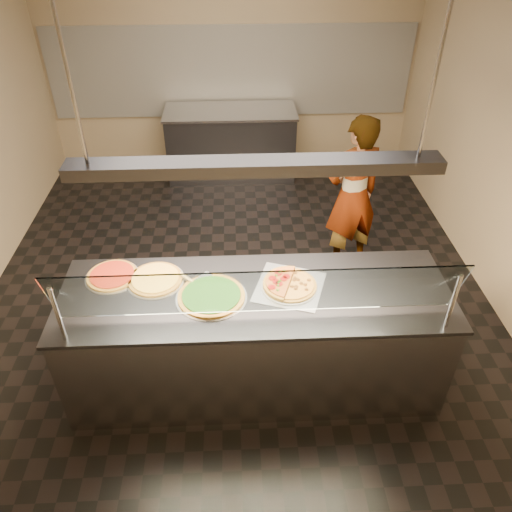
{
  "coord_description": "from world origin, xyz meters",
  "views": [
    {
      "loc": [
        0.01,
        -3.92,
        3.32
      ],
      "look_at": [
        0.16,
        -0.83,
        1.02
      ],
      "focal_mm": 35.0,
      "sensor_mm": 36.0,
      "label": 1
    }
  ],
  "objects_px": {
    "pizza_spinach": "(211,295)",
    "worker": "(353,196)",
    "pizza_cheese": "(155,279)",
    "prep_table": "(231,143)",
    "sneeze_guard": "(258,293)",
    "perforated_tray": "(289,286)",
    "heat_lamp_housing": "(255,166)",
    "serving_counter": "(255,338)",
    "half_pizza_sausage": "(302,283)",
    "pizza_tomato": "(112,275)",
    "pizza_spatula": "(194,278)",
    "half_pizza_pepperoni": "(277,283)"
  },
  "relations": [
    {
      "from": "pizza_spinach",
      "to": "worker",
      "type": "relative_size",
      "value": 0.31
    },
    {
      "from": "pizza_spinach",
      "to": "pizza_cheese",
      "type": "bearing_deg",
      "value": 153.48
    },
    {
      "from": "prep_table",
      "to": "worker",
      "type": "bearing_deg",
      "value": -60.93
    },
    {
      "from": "pizza_spinach",
      "to": "sneeze_guard",
      "type": "bearing_deg",
      "value": -44.52
    },
    {
      "from": "perforated_tray",
      "to": "pizza_cheese",
      "type": "height_order",
      "value": "pizza_cheese"
    },
    {
      "from": "pizza_spinach",
      "to": "heat_lamp_housing",
      "type": "relative_size",
      "value": 0.22
    },
    {
      "from": "worker",
      "to": "serving_counter",
      "type": "bearing_deg",
      "value": 33.12
    },
    {
      "from": "half_pizza_sausage",
      "to": "worker",
      "type": "distance_m",
      "value": 1.64
    },
    {
      "from": "pizza_spinach",
      "to": "worker",
      "type": "distance_m",
      "value": 2.08
    },
    {
      "from": "half_pizza_sausage",
      "to": "worker",
      "type": "height_order",
      "value": "worker"
    },
    {
      "from": "worker",
      "to": "heat_lamp_housing",
      "type": "relative_size",
      "value": 0.73
    },
    {
      "from": "serving_counter",
      "to": "worker",
      "type": "relative_size",
      "value": 1.72
    },
    {
      "from": "sneeze_guard",
      "to": "perforated_tray",
      "type": "height_order",
      "value": "sneeze_guard"
    },
    {
      "from": "serving_counter",
      "to": "half_pizza_sausage",
      "type": "distance_m",
      "value": 0.61
    },
    {
      "from": "serving_counter",
      "to": "sneeze_guard",
      "type": "distance_m",
      "value": 0.83
    },
    {
      "from": "half_pizza_sausage",
      "to": "heat_lamp_housing",
      "type": "height_order",
      "value": "heat_lamp_housing"
    },
    {
      "from": "pizza_tomato",
      "to": "worker",
      "type": "xyz_separation_m",
      "value": [
        2.12,
        1.3,
        -0.11
      ]
    },
    {
      "from": "pizza_spinach",
      "to": "heat_lamp_housing",
      "type": "distance_m",
      "value": 1.05
    },
    {
      "from": "half_pizza_sausage",
      "to": "heat_lamp_housing",
      "type": "bearing_deg",
      "value": -169.67
    },
    {
      "from": "perforated_tray",
      "to": "pizza_cheese",
      "type": "distance_m",
      "value": 1.01
    },
    {
      "from": "pizza_spinach",
      "to": "prep_table",
      "type": "xyz_separation_m",
      "value": [
        0.16,
        3.74,
        -0.48
      ]
    },
    {
      "from": "perforated_tray",
      "to": "serving_counter",
      "type": "bearing_deg",
      "value": -166.47
    },
    {
      "from": "pizza_spinach",
      "to": "pizza_cheese",
      "type": "relative_size",
      "value": 1.19
    },
    {
      "from": "serving_counter",
      "to": "pizza_spatula",
      "type": "height_order",
      "value": "pizza_spatula"
    },
    {
      "from": "sneeze_guard",
      "to": "pizza_spinach",
      "type": "relative_size",
      "value": 5.11
    },
    {
      "from": "sneeze_guard",
      "to": "pizza_spinach",
      "type": "bearing_deg",
      "value": 135.48
    },
    {
      "from": "half_pizza_pepperoni",
      "to": "half_pizza_sausage",
      "type": "distance_m",
      "value": 0.19
    },
    {
      "from": "pizza_spatula",
      "to": "prep_table",
      "type": "height_order",
      "value": "pizza_spatula"
    },
    {
      "from": "half_pizza_pepperoni",
      "to": "worker",
      "type": "height_order",
      "value": "worker"
    },
    {
      "from": "perforated_tray",
      "to": "pizza_spatula",
      "type": "xyz_separation_m",
      "value": [
        -0.71,
        0.1,
        0.02
      ]
    },
    {
      "from": "perforated_tray",
      "to": "worker",
      "type": "height_order",
      "value": "worker"
    },
    {
      "from": "pizza_spinach",
      "to": "heat_lamp_housing",
      "type": "xyz_separation_m",
      "value": [
        0.32,
        0.03,
        1.0
      ]
    },
    {
      "from": "pizza_tomato",
      "to": "prep_table",
      "type": "distance_m",
      "value": 3.62
    },
    {
      "from": "heat_lamp_housing",
      "to": "sneeze_guard",
      "type": "bearing_deg",
      "value": -90.0
    },
    {
      "from": "prep_table",
      "to": "pizza_spatula",
      "type": "bearing_deg",
      "value": -94.61
    },
    {
      "from": "pizza_tomato",
      "to": "prep_table",
      "type": "height_order",
      "value": "pizza_tomato"
    },
    {
      "from": "pizza_cheese",
      "to": "half_pizza_sausage",
      "type": "bearing_deg",
      "value": -6.29
    },
    {
      "from": "half_pizza_sausage",
      "to": "pizza_tomato",
      "type": "height_order",
      "value": "half_pizza_sausage"
    },
    {
      "from": "pizza_spatula",
      "to": "worker",
      "type": "distance_m",
      "value": 2.03
    },
    {
      "from": "serving_counter",
      "to": "pizza_tomato",
      "type": "xyz_separation_m",
      "value": [
        -1.08,
        0.24,
        0.48
      ]
    },
    {
      "from": "sneeze_guard",
      "to": "heat_lamp_housing",
      "type": "xyz_separation_m",
      "value": [
        0.0,
        0.34,
        0.72
      ]
    },
    {
      "from": "half_pizza_sausage",
      "to": "pizza_tomato",
      "type": "bearing_deg",
      "value": 172.86
    },
    {
      "from": "serving_counter",
      "to": "perforated_tray",
      "type": "xyz_separation_m",
      "value": [
        0.25,
        0.06,
        0.47
      ]
    },
    {
      "from": "half_pizza_sausage",
      "to": "prep_table",
      "type": "xyz_separation_m",
      "value": [
        -0.51,
        3.65,
        -0.49
      ]
    },
    {
      "from": "half_pizza_pepperoni",
      "to": "pizza_spinach",
      "type": "xyz_separation_m",
      "value": [
        -0.48,
        -0.09,
        -0.02
      ]
    },
    {
      "from": "sneeze_guard",
      "to": "worker",
      "type": "distance_m",
      "value": 2.19
    },
    {
      "from": "pizza_cheese",
      "to": "worker",
      "type": "relative_size",
      "value": 0.26
    },
    {
      "from": "heat_lamp_housing",
      "to": "serving_counter",
      "type": "bearing_deg",
      "value": 0.0
    },
    {
      "from": "perforated_tray",
      "to": "pizza_cheese",
      "type": "xyz_separation_m",
      "value": [
        -1.0,
        0.12,
        0.01
      ]
    },
    {
      "from": "serving_counter",
      "to": "half_pizza_pepperoni",
      "type": "distance_m",
      "value": 0.53
    }
  ]
}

